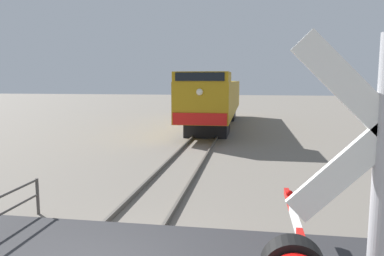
{
  "coord_description": "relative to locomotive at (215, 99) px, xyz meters",
  "views": [
    {
      "loc": [
        2.65,
        -5.34,
        3.45
      ],
      "look_at": [
        0.99,
        5.01,
        2.07
      ],
      "focal_mm": 34.4,
      "sensor_mm": 36.0,
      "label": 1
    }
  ],
  "objects": [
    {
      "name": "locomotive",
      "position": [
        0.0,
        0.0,
        0.0
      ],
      "size": [
        3.04,
        17.19,
        3.89
      ],
      "color": "black",
      "rests_on": "ground_plane"
    },
    {
      "name": "guard_railing",
      "position": [
        -2.73,
        -20.31,
        -1.41
      ],
      "size": [
        0.08,
        2.85,
        0.95
      ],
      "color": "#4C4742",
      "rests_on": "ground_plane"
    }
  ]
}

